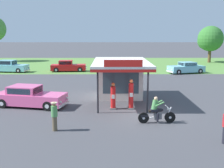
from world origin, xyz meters
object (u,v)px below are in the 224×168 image
object	(u,v)px
motorcycle_with_rider	(156,112)
parked_car_back_row_far_left	(186,68)
parked_car_back_row_centre_right	(9,67)
parked_car_back_row_centre_left	(117,66)
gas_pump_nearside	(113,97)
featured_classic_sedan	(29,97)
bystander_leaning_by_kiosk	(54,116)
gas_pump_offside	(131,96)
parked_car_back_row_far_right	(68,66)

from	to	relation	value
motorcycle_with_rider	parked_car_back_row_far_left	world-z (taller)	motorcycle_with_rider
parked_car_back_row_centre_right	parked_car_back_row_centre_left	size ratio (longest dim) A/B	0.95
gas_pump_nearside	motorcycle_with_rider	bearing A→B (deg)	-50.64
featured_classic_sedan	parked_car_back_row_far_left	xyz separation A→B (m)	(15.89, 16.65, -0.00)
parked_car_back_row_far_left	bystander_leaning_by_kiosk	world-z (taller)	bystander_leaning_by_kiosk
gas_pump_offside	motorcycle_with_rider	world-z (taller)	gas_pump_offside
gas_pump_offside	featured_classic_sedan	world-z (taller)	gas_pump_offside
parked_car_back_row_centre_left	bystander_leaning_by_kiosk	size ratio (longest dim) A/B	3.50
featured_classic_sedan	parked_car_back_row_centre_right	distance (m)	19.64
motorcycle_with_rider	bystander_leaning_by_kiosk	size ratio (longest dim) A/B	1.39
featured_classic_sedan	motorcycle_with_rider	bearing A→B (deg)	-24.22
gas_pump_nearside	gas_pump_offside	xyz separation A→B (m)	(1.24, 0.00, 0.11)
gas_pump_nearside	bystander_leaning_by_kiosk	bearing A→B (deg)	-126.53
gas_pump_nearside	parked_car_back_row_centre_right	bearing A→B (deg)	126.67
parked_car_back_row_centre_left	bystander_leaning_by_kiosk	world-z (taller)	bystander_leaning_by_kiosk
gas_pump_nearside	gas_pump_offside	world-z (taller)	gas_pump_offside
featured_classic_sedan	parked_car_back_row_far_right	distance (m)	18.49
parked_car_back_row_far_left	parked_car_back_row_centre_left	size ratio (longest dim) A/B	0.92
featured_classic_sedan	gas_pump_offside	bearing A→B (deg)	-6.21
parked_car_back_row_centre_right	parked_car_back_row_far_left	world-z (taller)	parked_car_back_row_centre_right
parked_car_back_row_far_left	parked_car_back_row_far_right	xyz separation A→B (m)	(-15.88, 1.84, 0.00)
gas_pump_nearside	parked_car_back_row_centre_right	world-z (taller)	gas_pump_nearside
motorcycle_with_rider	parked_car_back_row_centre_right	distance (m)	27.29
gas_pump_nearside	parked_car_back_row_centre_left	size ratio (longest dim) A/B	0.33
featured_classic_sedan	parked_car_back_row_centre_left	bearing A→B (deg)	69.73
gas_pump_nearside	gas_pump_offside	size ratio (longest dim) A/B	0.89
gas_pump_offside	bystander_leaning_by_kiosk	bearing A→B (deg)	-135.80
gas_pump_nearside	parked_car_back_row_centre_left	xyz separation A→B (m)	(0.85, 19.35, -0.15)
parked_car_back_row_far_right	gas_pump_nearside	bearing A→B (deg)	-72.71
gas_pump_offside	bystander_leaning_by_kiosk	xyz separation A→B (m)	(-4.43, -4.31, -0.11)
parked_car_back_row_centre_right	bystander_leaning_by_kiosk	world-z (taller)	parked_car_back_row_centre_right
featured_classic_sedan	parked_car_back_row_far_left	distance (m)	23.01
gas_pump_offside	parked_car_back_row_centre_right	xyz separation A→B (m)	(-15.20, 18.75, -0.23)
featured_classic_sedan	parked_car_back_row_centre_left	distance (m)	19.78
parked_car_back_row_far_left	bystander_leaning_by_kiosk	size ratio (longest dim) A/B	3.22
parked_car_back_row_far_left	bystander_leaning_by_kiosk	bearing A→B (deg)	-121.01
gas_pump_nearside	parked_car_back_row_centre_left	distance (m)	19.37
bystander_leaning_by_kiosk	parked_car_back_row_centre_left	bearing A→B (deg)	80.31
parked_car_back_row_centre_left	featured_classic_sedan	bearing A→B (deg)	-110.27
gas_pump_nearside	parked_car_back_row_far_left	bearing A→B (deg)	60.46
gas_pump_offside	parked_car_back_row_far_right	world-z (taller)	gas_pump_offside
parked_car_back_row_centre_right	parked_car_back_row_centre_left	world-z (taller)	parked_car_back_row_centre_right
gas_pump_offside	parked_car_back_row_centre_right	size ratio (longest dim) A/B	0.39
bystander_leaning_by_kiosk	gas_pump_nearside	bearing A→B (deg)	53.47
gas_pump_offside	bystander_leaning_by_kiosk	size ratio (longest dim) A/B	1.31
parked_car_back_row_centre_right	parked_car_back_row_far_left	distance (m)	23.87
parked_car_back_row_far_left	parked_car_back_row_far_right	distance (m)	15.99
motorcycle_with_rider	parked_car_back_row_centre_left	world-z (taller)	motorcycle_with_rider
gas_pump_offside	parked_car_back_row_far_right	size ratio (longest dim) A/B	0.41
motorcycle_with_rider	featured_classic_sedan	xyz separation A→B (m)	(-8.49, 3.82, 0.03)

